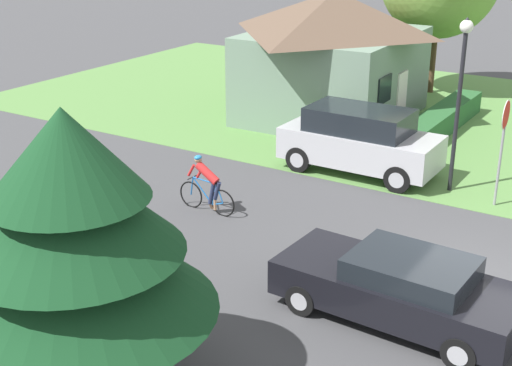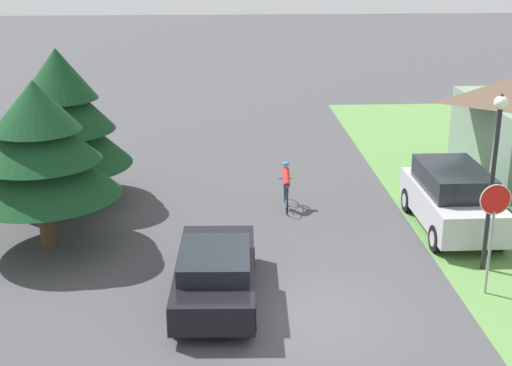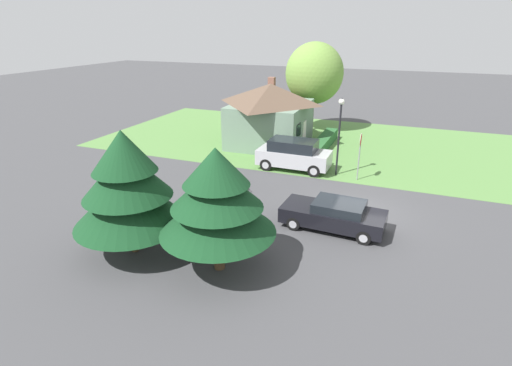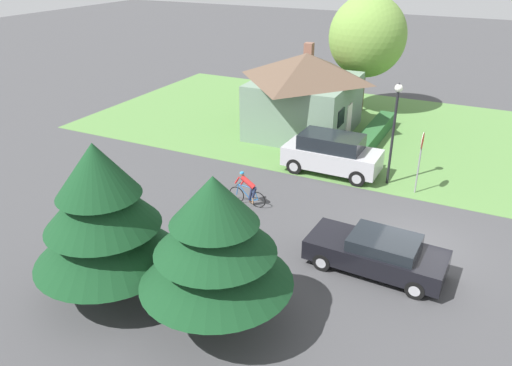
# 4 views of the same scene
# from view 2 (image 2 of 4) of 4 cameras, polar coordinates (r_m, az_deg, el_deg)

# --- Properties ---
(ground_plane) EXTENTS (140.00, 140.00, 0.00)m
(ground_plane) POSITION_cam_2_polar(r_m,az_deg,el_deg) (16.93, 4.06, -10.51)
(ground_plane) COLOR #424244
(sedan_left_lane) EXTENTS (2.09, 4.66, 1.36)m
(sedan_left_lane) POSITION_cam_2_polar(r_m,az_deg,el_deg) (17.31, -3.27, -7.19)
(sedan_left_lane) COLOR black
(sedan_left_lane) RESTS_ON ground
(cyclist) EXTENTS (0.44, 1.76, 1.50)m
(cyclist) POSITION_cam_2_polar(r_m,az_deg,el_deg) (23.04, 2.42, -0.30)
(cyclist) COLOR black
(cyclist) RESTS_ON ground
(parked_suv_right) EXTENTS (2.04, 4.58, 1.94)m
(parked_suv_right) POSITION_cam_2_polar(r_m,az_deg,el_deg) (22.01, 15.40, -1.20)
(parked_suv_right) COLOR #B7B7BC
(parked_suv_right) RESTS_ON ground
(stop_sign) EXTENTS (0.77, 0.07, 2.86)m
(stop_sign) POSITION_cam_2_polar(r_m,az_deg,el_deg) (17.92, 18.47, -2.56)
(stop_sign) COLOR gray
(stop_sign) RESTS_ON ground
(street_lamp) EXTENTS (0.35, 0.35, 4.75)m
(street_lamp) POSITION_cam_2_polar(r_m,az_deg,el_deg) (18.88, 18.60, 2.34)
(street_lamp) COLOR black
(street_lamp) RESTS_ON ground
(conifer_tall_near) EXTENTS (4.30, 4.30, 4.79)m
(conifer_tall_near) POSITION_cam_2_polar(r_m,az_deg,el_deg) (20.27, -16.99, 2.75)
(conifer_tall_near) COLOR #4C3823
(conifer_tall_near) RESTS_ON ground
(conifer_tall_far) EXTENTS (4.42, 4.42, 5.09)m
(conifer_tall_far) POSITION_cam_2_polar(r_m,az_deg,el_deg) (23.88, -15.34, 5.20)
(conifer_tall_far) COLOR #4C3823
(conifer_tall_far) RESTS_ON ground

